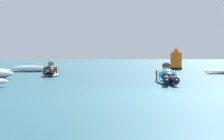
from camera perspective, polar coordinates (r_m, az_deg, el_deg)
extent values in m
plane|color=#2D6B7A|center=(16.76, 2.53, -0.28)|extent=(120.00, 120.00, 0.00)
ellipsoid|color=#2DB2D1|center=(10.20, 7.64, -1.57)|extent=(0.70, 1.95, 0.07)
ellipsoid|color=#2DB2D1|center=(11.10, 7.36, -1.23)|extent=(0.20, 0.22, 0.06)
ellipsoid|color=#1E9EDB|center=(10.24, 7.63, -0.63)|extent=(0.47, 0.73, 0.35)
ellipsoid|color=black|center=(9.84, 7.77, -0.91)|extent=(0.37, 0.31, 0.20)
cylinder|color=black|center=(9.22, 7.50, -1.29)|extent=(0.29, 0.95, 0.14)
ellipsoid|color=black|center=(8.75, 7.52, -1.46)|extent=(0.12, 0.23, 0.08)
cylinder|color=black|center=(9.23, 8.50, -1.29)|extent=(0.18, 0.94, 0.14)
ellipsoid|color=black|center=(8.77, 8.88, -1.46)|extent=(0.12, 0.23, 0.08)
cylinder|color=black|center=(10.62, 6.32, -0.96)|extent=(0.15, 0.60, 0.34)
sphere|color=tan|center=(11.01, 6.24, -1.38)|extent=(0.09, 0.09, 0.09)
cylinder|color=black|center=(10.62, 8.70, -0.97)|extent=(0.15, 0.60, 0.34)
sphere|color=tan|center=(10.99, 8.55, -1.39)|extent=(0.09, 0.09, 0.09)
sphere|color=tan|center=(10.64, 7.50, 0.46)|extent=(0.21, 0.21, 0.21)
ellipsoid|color=#47331E|center=(10.62, 7.51, 0.62)|extent=(0.24, 0.22, 0.16)
ellipsoid|color=silver|center=(14.03, -8.51, -0.60)|extent=(0.76, 2.41, 0.07)
ellipsoid|color=silver|center=(15.16, -8.33, -0.37)|extent=(0.22, 0.22, 0.06)
ellipsoid|color=black|center=(14.07, -8.51, 0.08)|extent=(0.46, 0.76, 0.35)
ellipsoid|color=black|center=(13.65, -8.58, -0.11)|extent=(0.36, 0.31, 0.20)
cylinder|color=black|center=(13.11, -9.03, -0.33)|extent=(0.16, 0.81, 0.14)
ellipsoid|color=black|center=(12.71, -9.23, -0.40)|extent=(0.12, 0.23, 0.08)
cylinder|color=black|center=(13.10, -8.33, -0.33)|extent=(0.25, 0.82, 0.14)
ellipsoid|color=black|center=(12.70, -8.29, -0.40)|extent=(0.12, 0.23, 0.08)
cylinder|color=black|center=(14.48, -9.31, -0.19)|extent=(0.14, 0.59, 0.34)
sphere|color=tan|center=(14.87, -9.23, -0.52)|extent=(0.09, 0.09, 0.09)
cylinder|color=black|center=(14.45, -7.57, -0.19)|extent=(0.14, 0.59, 0.34)
sphere|color=tan|center=(14.81, -7.53, -0.52)|extent=(0.09, 0.09, 0.09)
sphere|color=tan|center=(14.49, -8.44, 0.85)|extent=(0.21, 0.21, 0.21)
ellipsoid|color=#AD894C|center=(14.47, -8.44, 0.97)|extent=(0.24, 0.22, 0.16)
ellipsoid|color=white|center=(15.36, 14.59, -0.37)|extent=(1.06, 0.52, 0.10)
ellipsoid|color=white|center=(17.12, -11.32, 0.18)|extent=(1.50, 0.57, 0.27)
ellipsoid|color=white|center=(17.15, -10.06, 0.05)|extent=(0.55, 0.28, 0.19)
ellipsoid|color=white|center=(17.13, -12.81, -0.03)|extent=(0.55, 0.28, 0.15)
cylinder|color=#EA5B0F|center=(19.58, 8.83, 1.20)|extent=(0.53, 0.53, 0.81)
cone|color=#EA5B0F|center=(19.58, 8.84, 2.74)|extent=(0.37, 0.37, 0.24)
cylinder|color=black|center=(19.58, 8.83, 0.20)|extent=(0.55, 0.55, 0.12)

